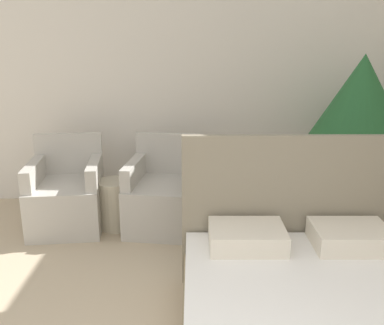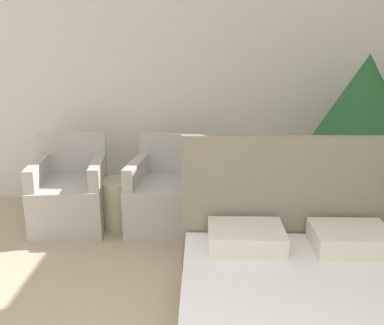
% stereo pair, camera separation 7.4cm
% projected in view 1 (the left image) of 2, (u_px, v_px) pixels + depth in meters
% --- Properties ---
extents(wall_back, '(10.00, 0.06, 2.90)m').
position_uv_depth(wall_back, '(170.00, 72.00, 4.62)').
color(wall_back, silver).
rests_on(wall_back, ground_plane).
extents(armchair_near_window_left, '(0.74, 0.78, 0.88)m').
position_uv_depth(armchair_near_window_left, '(68.00, 199.00, 4.18)').
color(armchair_near_window_left, '#B7B2A8').
rests_on(armchair_near_window_left, ground_plane).
extents(armchair_near_window_right, '(0.75, 0.79, 0.88)m').
position_uv_depth(armchair_near_window_right, '(165.00, 199.00, 4.18)').
color(armchair_near_window_right, '#B7B2A8').
rests_on(armchair_near_window_right, ground_plane).
extents(potted_palm, '(1.02, 1.02, 1.67)m').
position_uv_depth(potted_palm, '(361.00, 109.00, 3.97)').
color(potted_palm, beige).
rests_on(potted_palm, ground_plane).
extents(side_table, '(0.35, 0.35, 0.48)m').
position_uv_depth(side_table, '(117.00, 204.00, 4.19)').
color(side_table, '#B7AD93').
rests_on(side_table, ground_plane).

